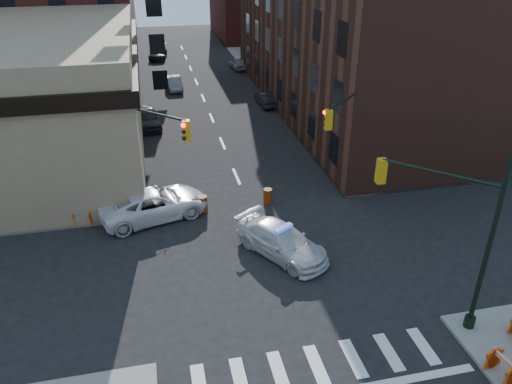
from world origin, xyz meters
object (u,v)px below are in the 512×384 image
parked_car_enear (266,99)px  pedestrian_a (131,188)px  pickup (154,204)px  police_car (282,241)px  parked_car_wnear (148,118)px  barricade_nw_a (83,217)px  parked_car_wfar (174,83)px  pedestrian_b (91,205)px  barrel_bank (203,204)px  barrel_road (268,196)px

parked_car_enear → pedestrian_a: 20.86m
pickup → police_car: bearing=-145.4°
police_car → parked_car_wnear: bearing=75.4°
barricade_nw_a → parked_car_wfar: bearing=84.8°
parked_car_wnear → parked_car_enear: 11.52m
pedestrian_b → barricade_nw_a: pedestrian_b is taller
pedestrian_a → pedestrian_b: bearing=-114.8°
police_car → parked_car_wfar: size_ratio=1.32×
police_car → barrel_bank: bearing=91.8°
parked_car_enear → pedestrian_a: bearing=50.9°
pedestrian_b → barricade_nw_a: (-0.48, -0.36, -0.50)m
parked_car_enear → pedestrian_b: (-14.52, -18.33, 0.45)m
pedestrian_a → barrel_bank: pedestrian_a is taller
police_car → parked_car_wnear: 21.26m
barrel_bank → barricade_nw_a: 6.72m
barricade_nw_a → pedestrian_a: bearing=45.1°
police_car → barrel_road: police_car is taller
pedestrian_b → barrel_road: (10.20, -0.06, -0.62)m
parked_car_wnear → parked_car_wfar: 11.07m
barrel_road → parked_car_wfar: bearing=98.2°
parked_car_enear → barrel_bank: size_ratio=3.86×
parked_car_wnear → barrel_bank: (2.72, -15.14, -0.29)m
pickup → parked_car_enear: (11.06, 18.59, -0.22)m
parked_car_wfar → pedestrian_b: size_ratio=2.15×
pickup → pedestrian_a: pedestrian_a is taller
parked_car_wfar → parked_car_enear: 10.79m
pickup → barrel_bank: bearing=-104.6°
pedestrian_a → barricade_nw_a: size_ratio=1.69×
pedestrian_b → pedestrian_a: bearing=31.2°
pickup → barrel_bank: 2.80m
police_car → barrel_bank: 6.24m
parked_car_enear → barrel_bank: bearing=63.1°
parked_car_wfar → barrel_bank: size_ratio=4.04×
police_car → parked_car_wfar: 31.17m
parked_car_enear → barricade_nw_a: bearing=48.4°
parked_car_wfar → parked_car_enear: bearing=-44.2°
pickup → pedestrian_b: (-3.46, 0.26, 0.23)m
parked_car_wnear → parked_car_wfar: parked_car_wnear is taller
barrel_road → barrel_bank: 3.97m
police_car → pedestrian_b: size_ratio=2.84×
pedestrian_b → barrel_road: size_ratio=2.00×
pedestrian_a → pedestrian_b: 2.66m
parked_car_wfar → barrel_bank: 25.79m
pedestrian_b → barricade_nw_a: size_ratio=1.63×
parked_car_wfar → barrel_bank: parked_car_wfar is taller
parked_car_enear → pedestrian_a: (-12.33, -16.82, 0.48)m
police_car → parked_car_wfar: police_car is taller
pedestrian_b → barrel_road: 10.22m
police_car → pedestrian_a: pedestrian_a is taller
barrel_bank → police_car: bearing=-56.9°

